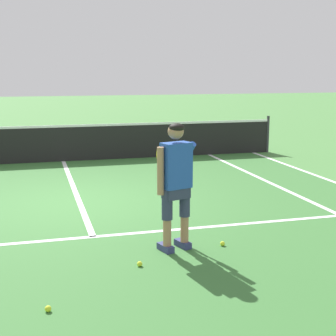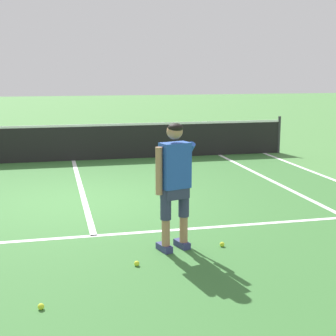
{
  "view_description": "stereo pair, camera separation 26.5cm",
  "coord_description": "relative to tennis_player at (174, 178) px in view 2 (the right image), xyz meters",
  "views": [
    {
      "loc": [
        -0.79,
        -9.05,
        2.37
      ],
      "look_at": [
        1.01,
        -2.49,
        1.05
      ],
      "focal_mm": 53.69,
      "sensor_mm": 36.0,
      "label": 1
    },
    {
      "loc": [
        -0.54,
        -9.12,
        2.37
      ],
      "look_at": [
        1.01,
        -2.49,
        1.05
      ],
      "focal_mm": 53.69,
      "sensor_mm": 36.0,
      "label": 2
    }
  ],
  "objects": [
    {
      "name": "line_service",
      "position": [
        -1.01,
        0.8,
        -0.99
      ],
      "size": [
        8.23,
        0.1,
        0.01
      ],
      "primitive_type": "cube",
      "color": "white",
      "rests_on": "ground"
    },
    {
      "name": "tennis_net",
      "position": [
        -1.01,
        7.2,
        -0.49
      ],
      "size": [
        11.96,
        0.08,
        1.07
      ],
      "color": "#333338",
      "rests_on": "ground"
    },
    {
      "name": "line_centre_service",
      "position": [
        -1.01,
        4.0,
        -0.99
      ],
      "size": [
        0.1,
        6.4,
        0.01
      ],
      "primitive_type": "cube",
      "color": "white",
      "rests_on": "ground"
    },
    {
      "name": "tennis_player",
      "position": [
        0.0,
        0.0,
        0.0
      ],
      "size": [
        0.58,
        1.22,
        1.71
      ],
      "color": "navy",
      "rests_on": "ground"
    },
    {
      "name": "court_inner_surface",
      "position": [
        -1.01,
        2.06,
        -0.99
      ],
      "size": [
        10.98,
        10.69,
        0.0
      ],
      "primitive_type": "cube",
      "color": "#387033",
      "rests_on": "ground"
    },
    {
      "name": "tennis_ball_near_feet",
      "position": [
        -1.73,
        -1.39,
        -0.96
      ],
      "size": [
        0.07,
        0.07,
        0.07
      ],
      "primitive_type": "sphere",
      "color": "#CCE02D",
      "rests_on": "ground"
    },
    {
      "name": "tennis_ball_mid_court",
      "position": [
        -0.59,
        -0.47,
        -0.96
      ],
      "size": [
        0.07,
        0.07,
        0.07
      ],
      "primitive_type": "sphere",
      "color": "#CCE02D",
      "rests_on": "ground"
    },
    {
      "name": "tennis_ball_by_baseline",
      "position": [
        0.66,
        -0.05,
        -0.96
      ],
      "size": [
        0.07,
        0.07,
        0.07
      ],
      "primitive_type": "sphere",
      "color": "#CCE02D",
      "rests_on": "ground"
    },
    {
      "name": "ground_plane",
      "position": [
        -1.01,
        2.86,
        -0.99
      ],
      "size": [
        80.0,
        80.0,
        0.0
      ],
      "primitive_type": "plane",
      "color": "#477F3D"
    },
    {
      "name": "line_singles_right",
      "position": [
        3.1,
        2.06,
        -0.99
      ],
      "size": [
        0.1,
        10.29,
        0.01
      ],
      "primitive_type": "cube",
      "color": "white",
      "rests_on": "ground"
    }
  ]
}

